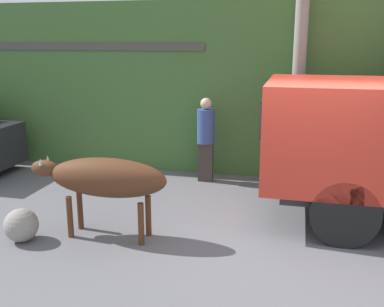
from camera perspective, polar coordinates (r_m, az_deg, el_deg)
The scene contains 7 objects.
ground_plane at distance 6.93m, azimuth 12.81°, elevation -11.24°, with size 60.00×60.00×0.00m, color slate.
hillside_embankment at distance 12.55m, azimuth 13.82°, elevation 9.02°, with size 32.00×5.92×3.76m.
building_backdrop at distance 12.15m, azimuth -12.23°, elevation 6.90°, with size 6.46×2.70×2.87m.
brown_cow at distance 6.84m, azimuth -11.03°, elevation -3.11°, with size 2.18×0.59×1.24m.
pedestrian_on_hill at distance 9.43m, azimuth 1.76°, elevation 2.24°, with size 0.40×0.40×1.78m.
utility_pole at distance 9.27m, azimuth 13.67°, elevation 14.61°, with size 0.90×0.26×5.91m.
roadside_rock at distance 7.25m, azimuth -20.86°, elevation -8.49°, with size 0.51×0.51×0.51m.
Camera 1 is at (-0.04, -6.27, 2.95)m, focal length 42.00 mm.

